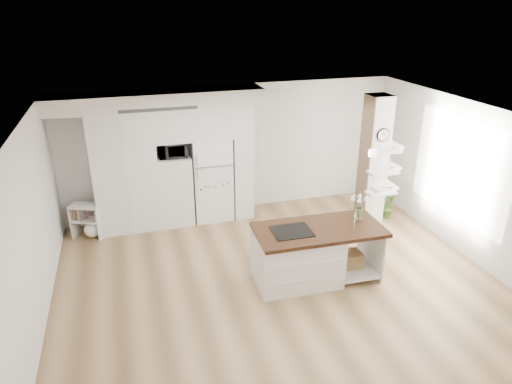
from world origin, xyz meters
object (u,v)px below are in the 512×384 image
refrigerator (211,178)px  kitchen_island (304,254)px  bookshelf (89,223)px  floor_plant_a (388,206)px

refrigerator → kitchen_island: bearing=-70.9°
refrigerator → bookshelf: bearing=-175.5°
bookshelf → floor_plant_a: bookshelf is taller
bookshelf → kitchen_island: bearing=-14.5°
bookshelf → floor_plant_a: 6.04m
kitchen_island → floor_plant_a: (2.58, 1.64, -0.23)m
refrigerator → kitchen_island: (0.95, -2.74, -0.40)m
kitchen_island → floor_plant_a: kitchen_island is taller
bookshelf → floor_plant_a: (5.98, -0.90, -0.04)m
kitchen_island → bookshelf: size_ratio=3.10×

